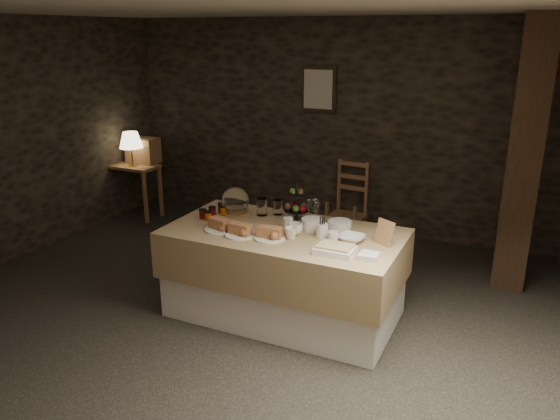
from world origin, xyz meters
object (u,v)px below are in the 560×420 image
at_px(buffet_table, 284,267).
at_px(wine_rack, 143,150).
at_px(console_table, 133,174).
at_px(timber_column, 525,158).
at_px(table_lamp, 131,140).
at_px(fruit_stand, 297,206).
at_px(chair, 348,203).

relative_size(buffet_table, wine_rack, 4.80).
xyz_separation_m(console_table, timber_column, (4.77, -0.13, 0.71)).
height_order(wine_rack, timber_column, timber_column).
bearing_deg(table_lamp, console_table, 135.00).
height_order(console_table, wine_rack, wine_rack).
bearing_deg(fruit_stand, timber_column, 32.99).
bearing_deg(wine_rack, fruit_stand, -26.98).
xyz_separation_m(buffet_table, chair, (-0.14, 2.21, -0.05)).
xyz_separation_m(buffet_table, fruit_stand, (-0.02, 0.32, 0.47)).
distance_m(wine_rack, chair, 2.87).
bearing_deg(chair, table_lamp, -162.38).
height_order(console_table, table_lamp, table_lamp).
xyz_separation_m(console_table, fruit_stand, (2.96, -1.30, 0.33)).
relative_size(table_lamp, chair, 0.64).
distance_m(buffet_table, wine_rack, 3.47).
bearing_deg(buffet_table, fruit_stand, 94.14).
bearing_deg(chair, timber_column, -15.48).
bearing_deg(timber_column, fruit_stand, -147.01).
xyz_separation_m(wine_rack, timber_column, (4.72, -0.31, 0.41)).
bearing_deg(timber_column, chair, 159.69).
bearing_deg(fruit_stand, chair, 93.54).
bearing_deg(table_lamp, timber_column, -0.95).
relative_size(console_table, chair, 1.02).
height_order(chair, timber_column, timber_column).
distance_m(wine_rack, fruit_stand, 3.27).
relative_size(chair, fruit_stand, 2.20).
distance_m(console_table, chair, 2.91).
relative_size(console_table, wine_rack, 1.72).
bearing_deg(wine_rack, chair, 8.24).
height_order(table_lamp, chair, table_lamp).
height_order(buffet_table, wine_rack, wine_rack).
xyz_separation_m(chair, fruit_stand, (0.12, -1.89, 0.52)).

